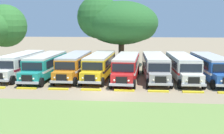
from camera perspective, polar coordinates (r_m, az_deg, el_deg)
name	(u,v)px	position (r m, az deg, el deg)	size (l,w,h in m)	color
ground_plane	(106,94)	(25.47, -1.22, -5.65)	(220.00, 220.00, 0.00)	#937F60
foreground_grass_strip	(94,121)	(18.56, -3.80, -11.35)	(80.00, 9.58, 0.01)	olive
parked_bus_slot_0	(22,63)	(35.63, -18.59, 0.71)	(2.89, 10.86, 2.82)	silver
parked_bus_slot_1	(46,65)	(33.62, -13.79, 0.45)	(2.76, 10.85, 2.82)	teal
parked_bus_slot_2	(75,64)	(33.36, -7.90, 0.56)	(2.81, 10.86, 2.82)	orange
parked_bus_slot_3	(100,65)	(32.82, -2.60, 0.50)	(3.10, 10.89, 2.82)	yellow
parked_bus_slot_4	(127,66)	(31.76, 3.12, 0.21)	(3.14, 10.90, 2.82)	red
parked_bus_slot_5	(155,66)	(32.41, 9.11, 0.28)	(2.95, 10.87, 2.82)	#9E9993
parked_bus_slot_6	(182,66)	(32.73, 14.62, 0.19)	(3.03, 10.88, 2.82)	silver
parked_bus_slot_7	(210,66)	(33.54, 20.08, 0.14)	(3.09, 10.89, 2.82)	#23519E
curb_wheelstop_1	(27,88)	(28.55, -17.62, -4.30)	(2.00, 0.36, 0.15)	yellow
curb_wheelstop_2	(58,89)	(27.45, -11.27, -4.58)	(2.00, 0.36, 0.15)	yellow
curb_wheelstop_3	(91,90)	(26.72, -4.47, -4.80)	(2.00, 0.36, 0.15)	yellow
curb_wheelstop_4	(124,90)	(26.37, 2.61, -4.97)	(2.00, 0.36, 0.15)	yellow
curb_wheelstop_5	(158,91)	(26.43, 9.77, -5.06)	(2.00, 0.36, 0.15)	yellow
curb_wheelstop_6	(193,92)	(26.90, 16.79, -5.08)	(2.00, 0.36, 0.15)	yellow
broad_shade_tree	(119,22)	(41.42, 1.55, 9.60)	(11.98, 11.27, 10.68)	brown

